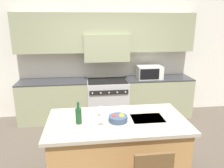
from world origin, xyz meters
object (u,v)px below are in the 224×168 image
at_px(range_stove, 107,99).
at_px(wine_glass_near, 101,118).
at_px(wine_glass_far, 101,109).
at_px(wine_bottle, 79,115).
at_px(fruit_bowl, 118,118).
at_px(microwave, 149,72).

bearing_deg(range_stove, wine_glass_near, -97.91).
bearing_deg(wine_glass_far, wine_bottle, -149.66).
xyz_separation_m(wine_glass_far, fruit_bowl, (0.22, -0.18, -0.07)).
xyz_separation_m(range_stove, wine_bottle, (-0.60, -2.13, 0.58)).
distance_m(wine_glass_far, fruit_bowl, 0.29).
distance_m(range_stove, wine_glass_near, 2.33).
height_order(wine_bottle, wine_glass_far, wine_bottle).
bearing_deg(microwave, wine_glass_far, -123.01).
bearing_deg(wine_glass_near, fruit_bowl, 24.73).
xyz_separation_m(microwave, wine_glass_far, (-1.28, -1.97, -0.04)).
relative_size(range_stove, microwave, 1.64).
distance_m(microwave, wine_glass_near, 2.60).
relative_size(wine_bottle, wine_glass_far, 1.72).
xyz_separation_m(wine_glass_near, wine_glass_far, (0.01, 0.29, 0.00)).
bearing_deg(wine_bottle, wine_glass_far, 30.34).
distance_m(wine_glass_near, fruit_bowl, 0.27).
relative_size(range_stove, fruit_bowl, 3.61).
bearing_deg(range_stove, wine_glass_far, -98.68).
xyz_separation_m(range_stove, wine_glass_far, (-0.30, -1.95, 0.58)).
height_order(range_stove, wine_glass_near, wine_glass_near).
relative_size(wine_bottle, wine_glass_near, 1.72).
distance_m(microwave, wine_bottle, 2.67).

